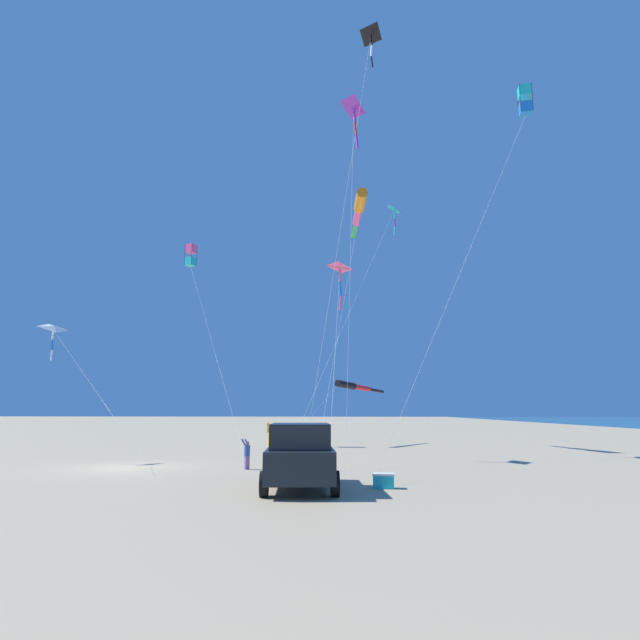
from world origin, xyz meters
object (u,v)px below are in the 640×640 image
at_px(cooler_box, 384,481).
at_px(kite_box_checkered_midright, 525,101).
at_px(kite_box_striped_overhead, 191,255).
at_px(kite_windsock_small_distant, 359,209).
at_px(person_adult_flyer, 271,441).
at_px(kite_delta_white_trailing, 340,268).
at_px(kite_delta_rainbow_low_near, 355,108).
at_px(kite_delta_red_high_left, 394,210).
at_px(kite_delta_long_streamer_left, 54,329).
at_px(person_child_green_jacket, 247,452).
at_px(kite_delta_yellow_midlevel, 371,36).
at_px(parked_car, 300,455).
at_px(kite_windsock_long_streamer_right, 354,387).

height_order(cooler_box, kite_box_checkered_midright, kite_box_checkered_midright).
bearing_deg(kite_box_striped_overhead, cooler_box, -53.59).
bearing_deg(kite_windsock_small_distant, cooler_box, -85.24).
height_order(cooler_box, kite_windsock_small_distant, kite_windsock_small_distant).
distance_m(person_adult_flyer, kite_delta_white_trailing, 9.10).
relative_size(kite_delta_rainbow_low_near, kite_delta_white_trailing, 1.56).
relative_size(kite_delta_red_high_left, kite_windsock_small_distant, 0.77).
xyz_separation_m(kite_delta_red_high_left, kite_delta_white_trailing, (-2.79, -3.34, -4.19)).
height_order(kite_box_striped_overhead, kite_delta_long_streamer_left, kite_box_striped_overhead).
distance_m(person_adult_flyer, person_child_green_jacket, 1.73).
distance_m(kite_delta_rainbow_low_near, kite_delta_yellow_midlevel, 4.14).
relative_size(kite_delta_rainbow_low_near, kite_delta_yellow_midlevel, 0.95).
distance_m(kite_delta_rainbow_low_near, kite_box_striped_overhead, 15.80).
relative_size(parked_car, person_child_green_jacket, 3.87).
bearing_deg(kite_delta_white_trailing, kite_delta_long_streamer_left, -167.04).
xyz_separation_m(cooler_box, kite_windsock_long_streamer_right, (-2.06, 20.08, 3.73)).
xyz_separation_m(person_adult_flyer, kite_windsock_small_distant, (3.25, 11.22, 14.66)).
distance_m(person_child_green_jacket, kite_box_checkered_midright, 17.75).
bearing_deg(kite_delta_long_streamer_left, parked_car, -27.16).
xyz_separation_m(kite_delta_rainbow_low_near, kite_delta_yellow_midlevel, (1.03, -3.82, 1.20)).
relative_size(cooler_box, kite_delta_white_trailing, 0.05).
height_order(parked_car, kite_windsock_small_distant, kite_windsock_small_distant).
distance_m(parked_car, kite_delta_white_trailing, 12.51).
bearing_deg(kite_box_striped_overhead, kite_delta_yellow_midlevel, -42.99).
bearing_deg(person_adult_flyer, cooler_box, -52.31).
height_order(parked_car, kite_box_striped_overhead, kite_box_striped_overhead).
xyz_separation_m(kite_delta_yellow_midlevel, kite_box_striped_overhead, (-13.28, 12.38, -6.32)).
distance_m(person_adult_flyer, kite_box_checkered_midright, 17.22).
bearing_deg(kite_delta_red_high_left, kite_box_striped_overhead, 157.01).
bearing_deg(kite_delta_rainbow_low_near, cooler_box, -82.80).
bearing_deg(kite_windsock_small_distant, kite_delta_white_trailing, -93.78).
relative_size(person_adult_flyer, person_child_green_jacket, 1.54).
xyz_separation_m(cooler_box, kite_delta_red_high_left, (0.80, 12.22, 13.19)).
height_order(kite_box_checkered_midright, kite_delta_red_high_left, kite_box_checkered_midright).
distance_m(parked_car, kite_delta_yellow_midlevel, 19.76).
bearing_deg(person_child_green_jacket, kite_delta_long_streamer_left, 171.61).
height_order(person_child_green_jacket, kite_box_striped_overhead, kite_box_striped_overhead).
bearing_deg(kite_delta_white_trailing, person_adult_flyer, -133.83).
xyz_separation_m(kite_delta_rainbow_low_near, kite_delta_white_trailing, (-0.77, -0.84, -9.11)).
height_order(kite_delta_yellow_midlevel, kite_delta_white_trailing, kite_delta_yellow_midlevel).
bearing_deg(person_adult_flyer, kite_windsock_small_distant, 73.84).
bearing_deg(kite_box_striped_overhead, kite_windsock_small_distant, -4.66).
xyz_separation_m(kite_box_striped_overhead, kite_delta_white_trailing, (11.49, -9.40, -3.99)).
bearing_deg(cooler_box, person_child_green_jacket, 139.74).
bearing_deg(kite_box_checkered_midright, cooler_box, -145.89).
height_order(kite_delta_yellow_midlevel, kite_windsock_small_distant, kite_delta_yellow_midlevel).
bearing_deg(kite_box_checkered_midright, kite_windsock_small_distant, 118.80).
height_order(person_adult_flyer, kite_windsock_long_streamer_right, kite_windsock_long_streamer_right).
relative_size(person_child_green_jacket, kite_windsock_long_streamer_right, 0.06).
relative_size(parked_car, kite_delta_long_streamer_left, 0.60).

